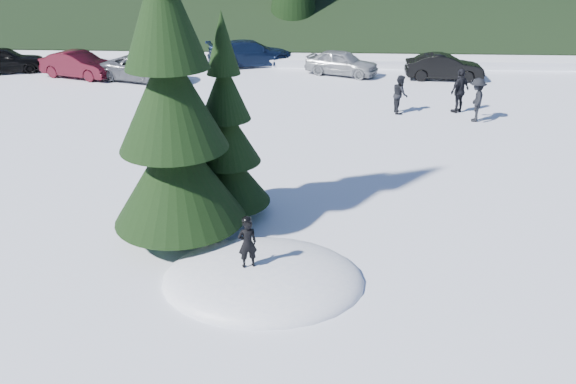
{
  "coord_description": "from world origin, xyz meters",
  "views": [
    {
      "loc": [
        1.09,
        -10.43,
        6.93
      ],
      "look_at": [
        0.43,
        2.32,
        1.1
      ],
      "focal_mm": 35.0,
      "sensor_mm": 36.0,
      "label": 1
    }
  ],
  "objects_px": {
    "car_2": "(145,68)",
    "car_5": "(444,67)",
    "adult_1": "(460,91)",
    "car_4": "(342,63)",
    "child_skier": "(247,243)",
    "adult_2": "(476,100)",
    "adult_0": "(400,94)",
    "spruce_short": "(227,141)",
    "car_3": "(251,53)",
    "car_0": "(3,60)",
    "car_1": "(79,65)",
    "spruce_tall": "(172,110)"
  },
  "relations": [
    {
      "from": "child_skier",
      "to": "car_5",
      "type": "height_order",
      "value": "child_skier"
    },
    {
      "from": "child_skier",
      "to": "adult_2",
      "type": "height_order",
      "value": "adult_2"
    },
    {
      "from": "spruce_tall",
      "to": "adult_1",
      "type": "height_order",
      "value": "spruce_tall"
    },
    {
      "from": "adult_1",
      "to": "car_5",
      "type": "bearing_deg",
      "value": -135.3
    },
    {
      "from": "adult_2",
      "to": "car_2",
      "type": "bearing_deg",
      "value": -101.06
    },
    {
      "from": "car_1",
      "to": "car_3",
      "type": "height_order",
      "value": "car_3"
    },
    {
      "from": "adult_0",
      "to": "car_2",
      "type": "distance_m",
      "value": 13.55
    },
    {
      "from": "adult_1",
      "to": "adult_2",
      "type": "xyz_separation_m",
      "value": [
        0.39,
        -1.25,
        -0.05
      ]
    },
    {
      "from": "adult_2",
      "to": "car_2",
      "type": "distance_m",
      "value": 16.66
    },
    {
      "from": "adult_2",
      "to": "car_1",
      "type": "xyz_separation_m",
      "value": [
        -19.22,
        6.83,
        -0.2
      ]
    },
    {
      "from": "spruce_short",
      "to": "child_skier",
      "type": "bearing_deg",
      "value": -75.12
    },
    {
      "from": "adult_1",
      "to": "car_1",
      "type": "distance_m",
      "value": 19.64
    },
    {
      "from": "car_0",
      "to": "car_4",
      "type": "xyz_separation_m",
      "value": [
        18.68,
        0.41,
        -0.04
      ]
    },
    {
      "from": "adult_0",
      "to": "spruce_short",
      "type": "bearing_deg",
      "value": 145.08
    },
    {
      "from": "child_skier",
      "to": "car_0",
      "type": "distance_m",
      "value": 25.68
    },
    {
      "from": "adult_1",
      "to": "car_4",
      "type": "relative_size",
      "value": 0.47
    },
    {
      "from": "child_skier",
      "to": "spruce_tall",
      "type": "bearing_deg",
      "value": -65.69
    },
    {
      "from": "car_4",
      "to": "car_1",
      "type": "bearing_deg",
      "value": 118.72
    },
    {
      "from": "car_4",
      "to": "car_5",
      "type": "bearing_deg",
      "value": -74.86
    },
    {
      "from": "adult_0",
      "to": "car_4",
      "type": "xyz_separation_m",
      "value": [
        -2.23,
        7.1,
        -0.13
      ]
    },
    {
      "from": "car_3",
      "to": "adult_1",
      "type": "bearing_deg",
      "value": -150.83
    },
    {
      "from": "car_0",
      "to": "car_2",
      "type": "distance_m",
      "value": 8.52
    },
    {
      "from": "child_skier",
      "to": "car_1",
      "type": "xyz_separation_m",
      "value": [
        -11.36,
        19.2,
        -0.35
      ]
    },
    {
      "from": "spruce_tall",
      "to": "car_5",
      "type": "bearing_deg",
      "value": 60.69
    },
    {
      "from": "car_2",
      "to": "car_5",
      "type": "distance_m",
      "value": 15.68
    },
    {
      "from": "car_3",
      "to": "car_4",
      "type": "xyz_separation_m",
      "value": [
        5.21,
        -2.15,
        -0.06
      ]
    },
    {
      "from": "adult_2",
      "to": "car_5",
      "type": "relative_size",
      "value": 0.44
    },
    {
      "from": "adult_0",
      "to": "adult_1",
      "type": "xyz_separation_m",
      "value": [
        2.54,
        0.2,
        0.13
      ]
    },
    {
      "from": "adult_1",
      "to": "car_2",
      "type": "bearing_deg",
      "value": -58.19
    },
    {
      "from": "adult_2",
      "to": "car_0",
      "type": "distance_m",
      "value": 25.06
    },
    {
      "from": "car_1",
      "to": "car_3",
      "type": "xyz_separation_m",
      "value": [
        8.86,
        3.48,
        0.04
      ]
    },
    {
      "from": "child_skier",
      "to": "adult_2",
      "type": "bearing_deg",
      "value": -141.76
    },
    {
      "from": "car_2",
      "to": "car_4",
      "type": "relative_size",
      "value": 1.2
    },
    {
      "from": "spruce_short",
      "to": "adult_2",
      "type": "xyz_separation_m",
      "value": [
        8.77,
        8.97,
        -1.22
      ]
    },
    {
      "from": "adult_0",
      "to": "car_2",
      "type": "height_order",
      "value": "adult_0"
    },
    {
      "from": "car_2",
      "to": "spruce_short",
      "type": "bearing_deg",
      "value": -137.46
    },
    {
      "from": "car_2",
      "to": "adult_2",
      "type": "bearing_deg",
      "value": -93.17
    },
    {
      "from": "adult_2",
      "to": "car_4",
      "type": "height_order",
      "value": "adult_2"
    },
    {
      "from": "adult_2",
      "to": "car_4",
      "type": "distance_m",
      "value": 9.65
    },
    {
      "from": "adult_0",
      "to": "car_0",
      "type": "height_order",
      "value": "adult_0"
    },
    {
      "from": "adult_2",
      "to": "car_5",
      "type": "xyz_separation_m",
      "value": [
        0.2,
        7.39,
        -0.22
      ]
    },
    {
      "from": "adult_2",
      "to": "child_skier",
      "type": "bearing_deg",
      "value": -21.44
    },
    {
      "from": "adult_0",
      "to": "adult_2",
      "type": "bearing_deg",
      "value": -114.49
    },
    {
      "from": "car_0",
      "to": "car_1",
      "type": "distance_m",
      "value": 4.7
    },
    {
      "from": "spruce_short",
      "to": "car_4",
      "type": "distance_m",
      "value": 17.56
    },
    {
      "from": "car_4",
      "to": "car_3",
      "type": "bearing_deg",
      "value": 90.86
    },
    {
      "from": "car_2",
      "to": "car_1",
      "type": "bearing_deg",
      "value": 100.38
    },
    {
      "from": "car_2",
      "to": "spruce_tall",
      "type": "bearing_deg",
      "value": -142.28
    },
    {
      "from": "child_skier",
      "to": "adult_1",
      "type": "relative_size",
      "value": 0.6
    },
    {
      "from": "spruce_short",
      "to": "adult_1",
      "type": "distance_m",
      "value": 13.27
    }
  ]
}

